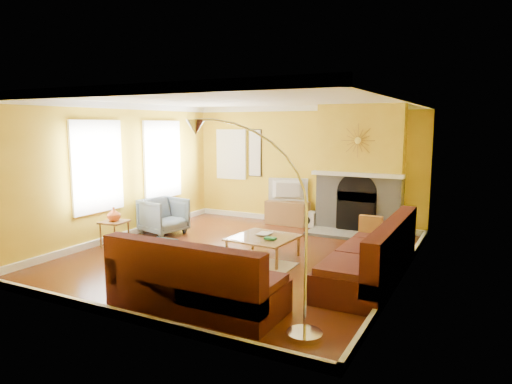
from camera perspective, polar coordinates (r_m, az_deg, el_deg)
The scene contains 27 objects.
floor at distance 8.09m, azimuth -2.03°, elevation -7.98°, with size 5.50×6.00×0.02m, color #602B14.
ceiling at distance 7.78m, azimuth -2.14°, elevation 11.63°, with size 5.50×6.00×0.02m, color white.
wall_back at distance 10.53m, azimuth 6.02°, elevation 3.34°, with size 5.50×0.02×2.70m, color gold.
wall_front at distance 5.43m, azimuth -17.93°, elevation -1.76°, with size 5.50×0.02×2.70m, color gold.
wall_left at distance 9.48m, azimuth -16.78°, elevation 2.47°, with size 0.02×6.00×2.70m, color gold.
wall_right at distance 6.90m, azimuth 18.29°, elevation 0.31°, with size 0.02×6.00×2.70m, color gold.
baseboard at distance 8.07m, azimuth -2.04°, elevation -7.50°, with size 5.50×6.00×0.12m, color white, non-canonical shape.
crown_molding at distance 7.77m, azimuth -2.14°, elevation 11.12°, with size 5.50×6.00×0.12m, color white, non-canonical shape.
window_left_near at distance 10.41m, azimuth -11.66°, elevation 3.98°, with size 0.06×1.22×1.72m, color white.
window_left_far at distance 9.02m, azimuth -19.29°, elevation 3.03°, with size 0.06×1.22×1.72m, color white.
window_back at distance 11.30m, azimuth -3.09°, elevation 4.73°, with size 0.82×0.06×1.22m, color white.
wall_art at distance 10.99m, azimuth -0.13°, elevation 4.90°, with size 0.34×0.04×1.14m, color white.
fireplace at distance 9.91m, azimuth 12.86°, elevation 2.86°, with size 1.80×0.40×2.70m, color gray, non-canonical shape.
mantel at distance 9.69m, azimuth 12.48°, elevation 2.16°, with size 1.92×0.22×0.08m, color white.
hearth at distance 9.60m, azimuth 11.77°, elevation -5.27°, with size 1.80×0.70×0.06m, color gray.
sunburst at distance 9.65m, azimuth 12.63°, elevation 6.29°, with size 0.70×0.04×0.70m, color olive, non-canonical shape.
rug at distance 7.42m, azimuth -5.95°, elevation -9.41°, with size 2.40×1.80×0.02m, color beige.
sectional_sofa at distance 6.84m, azimuth 3.41°, elevation -7.06°, with size 3.19×3.93×0.90m, color #471916, non-canonical shape.
coffee_table at distance 7.81m, azimuth 0.94°, elevation -6.97°, with size 1.01×1.01×0.40m, color white, non-canonical shape.
media_console at distance 10.52m, azimuth 3.95°, elevation -2.59°, with size 0.97×0.44×0.53m, color olive.
tv at distance 10.44m, azimuth 3.98°, elevation 0.26°, with size 0.91×0.12×0.52m, color black.
subwoofer at distance 10.37m, azimuth 6.67°, elevation -3.37°, with size 0.33×0.33×0.33m, color white.
armchair at distance 9.79m, azimuth -11.46°, elevation -2.94°, with size 0.80×0.82×0.75m, color slate.
side_table at distance 8.98m, azimuth -17.24°, elevation -5.02°, with size 0.45×0.45×0.49m, color olive, non-canonical shape.
vase at distance 8.90m, azimuth -17.35°, elevation -2.66°, with size 0.25×0.25×0.26m, color #D8591E.
book at distance 7.91m, azimuth 0.29°, elevation -5.17°, with size 0.22×0.29×0.03m, color white.
arc_lamp at distance 5.04m, azimuth -0.41°, elevation -4.30°, with size 1.46×0.36×2.32m, color silver, non-canonical shape.
Camera 1 is at (3.83, -6.75, 2.27)m, focal length 32.00 mm.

